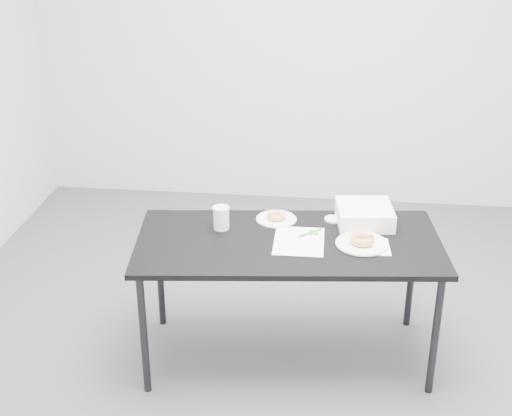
# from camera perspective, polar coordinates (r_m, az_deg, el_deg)

# --- Properties ---
(floor) EXTENTS (4.00, 4.00, 0.00)m
(floor) POSITION_cam_1_polar(r_m,az_deg,el_deg) (3.96, 1.75, -10.81)
(floor) COLOR #47474C
(floor) RESTS_ON ground
(wall_back) EXTENTS (4.00, 0.02, 2.70)m
(wall_back) POSITION_cam_1_polar(r_m,az_deg,el_deg) (5.31, 3.84, 14.32)
(wall_back) COLOR silver
(wall_back) RESTS_ON floor
(table) EXTENTS (1.57, 0.86, 0.69)m
(table) POSITION_cam_1_polar(r_m,az_deg,el_deg) (3.55, 2.61, -3.34)
(table) COLOR black
(table) RESTS_ON floor
(scorecard) EXTENTS (0.25, 0.31, 0.00)m
(scorecard) POSITION_cam_1_polar(r_m,az_deg,el_deg) (3.51, 3.46, -2.66)
(scorecard) COLOR white
(scorecard) RESTS_ON table
(logo_patch) EXTENTS (0.05, 0.05, 0.00)m
(logo_patch) POSITION_cam_1_polar(r_m,az_deg,el_deg) (3.60, 4.66, -1.96)
(logo_patch) COLOR green
(logo_patch) RESTS_ON scorecard
(pen) EXTENTS (0.11, 0.11, 0.01)m
(pen) POSITION_cam_1_polar(r_m,az_deg,el_deg) (3.59, 4.36, -1.99)
(pen) COLOR #0D9660
(pen) RESTS_ON scorecard
(napkin) EXTENTS (0.19, 0.19, 0.00)m
(napkin) POSITION_cam_1_polar(r_m,az_deg,el_deg) (3.50, 9.17, -3.07)
(napkin) COLOR white
(napkin) RESTS_ON table
(plate_near) EXTENTS (0.26, 0.26, 0.01)m
(plate_near) POSITION_cam_1_polar(r_m,az_deg,el_deg) (3.51, 8.49, -2.85)
(plate_near) COLOR white
(plate_near) RESTS_ON napkin
(donut_near) EXTENTS (0.13, 0.13, 0.04)m
(donut_near) POSITION_cam_1_polar(r_m,az_deg,el_deg) (3.50, 8.51, -2.51)
(donut_near) COLOR #D68443
(donut_near) RESTS_ON plate_near
(plate_far) EXTENTS (0.21, 0.21, 0.01)m
(plate_far) POSITION_cam_1_polar(r_m,az_deg,el_deg) (3.73, 1.63, -0.89)
(plate_far) COLOR white
(plate_far) RESTS_ON table
(donut_far) EXTENTS (0.13, 0.13, 0.03)m
(donut_far) POSITION_cam_1_polar(r_m,az_deg,el_deg) (3.72, 1.64, -0.62)
(donut_far) COLOR #D68443
(donut_far) RESTS_ON plate_far
(coffee_cup) EXTENTS (0.08, 0.08, 0.12)m
(coffee_cup) POSITION_cam_1_polar(r_m,az_deg,el_deg) (3.61, -2.80, -0.79)
(coffee_cup) COLOR white
(coffee_cup) RESTS_ON table
(cup_lid) EXTENTS (0.09, 0.09, 0.01)m
(cup_lid) POSITION_cam_1_polar(r_m,az_deg,el_deg) (3.74, 6.19, -0.90)
(cup_lid) COLOR white
(cup_lid) RESTS_ON table
(bakery_box) EXTENTS (0.31, 0.31, 0.09)m
(bakery_box) POSITION_cam_1_polar(r_m,az_deg,el_deg) (3.72, 8.67, -0.52)
(bakery_box) COLOR white
(bakery_box) RESTS_ON table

